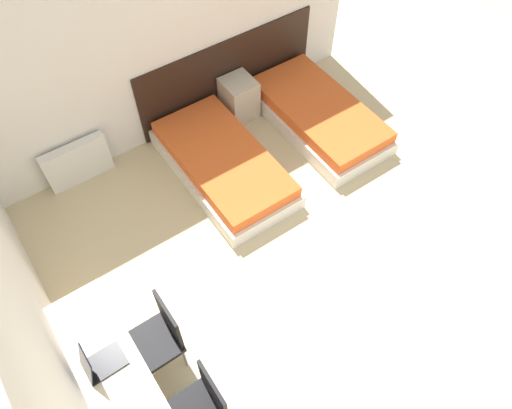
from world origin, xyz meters
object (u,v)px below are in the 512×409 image
Objects in this scene: chair_near_notebook at (201,407)px; nightstand at (239,98)px; bed_near_door at (319,115)px; chair_near_laptop at (159,336)px; laptop at (98,363)px; bed_near_window at (223,164)px.

nightstand is at bearing 52.97° from chair_near_notebook.
bed_near_door is 2.08× the size of chair_near_laptop.
bed_near_door is 1.05m from nightstand.
chair_near_notebook reaches higher than bed_near_door.
laptop is (-0.51, 0.65, 0.31)m from chair_near_notebook.
chair_near_laptop is (-2.37, -2.33, 0.22)m from nightstand.
bed_near_window is 1.00× the size of bed_near_door.
nightstand is at bearing 38.90° from laptop.
chair_near_laptop is 0.60m from laptop.
chair_near_laptop reaches higher than nightstand.
nightstand is 3.78m from laptop.
bed_near_door is 2.08× the size of chair_near_notebook.
nightstand is (0.72, 0.75, 0.10)m from bed_near_window.
bed_near_window and bed_near_door have the same top height.
bed_near_door is 3.49m from chair_near_laptop.
bed_near_window is 2.08× the size of chair_near_laptop.
chair_near_notebook is at bearing -125.76° from bed_near_window.
nightstand is 0.60× the size of chair_near_laptop.
chair_near_laptop reaches higher than bed_near_door.
nightstand is 1.71× the size of laptop.
bed_near_door is (1.45, 0.00, 0.00)m from bed_near_window.
laptop reaches higher than chair_near_notebook.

